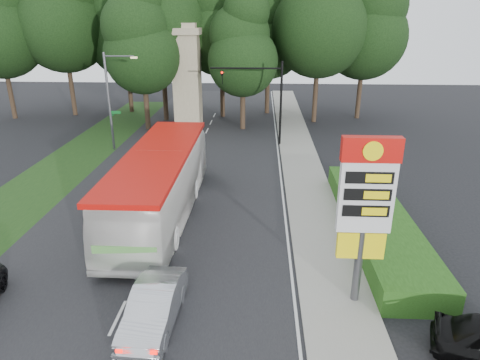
{
  "coord_description": "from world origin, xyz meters",
  "views": [
    {
      "loc": [
        5.31,
        -12.51,
        10.81
      ],
      "look_at": [
        4.22,
        9.59,
        2.2
      ],
      "focal_mm": 32.0,
      "sensor_mm": 36.0,
      "label": 1
    }
  ],
  "objects_px": {
    "sedan_silver": "(154,307)",
    "monument": "(187,76)",
    "transit_bus": "(160,185)",
    "traffic_signal_mast": "(266,92)",
    "streetlight_signs": "(111,97)",
    "gas_station_pylon": "(366,200)"
  },
  "relations": [
    {
      "from": "traffic_signal_mast",
      "to": "streetlight_signs",
      "type": "relative_size",
      "value": 0.9
    },
    {
      "from": "traffic_signal_mast",
      "to": "streetlight_signs",
      "type": "xyz_separation_m",
      "value": [
        -12.67,
        -1.99,
        -0.23
      ]
    },
    {
      "from": "traffic_signal_mast",
      "to": "sedan_silver",
      "type": "bearing_deg",
      "value": -99.99
    },
    {
      "from": "streetlight_signs",
      "to": "monument",
      "type": "height_order",
      "value": "monument"
    },
    {
      "from": "streetlight_signs",
      "to": "transit_bus",
      "type": "bearing_deg",
      "value": -61.88
    },
    {
      "from": "traffic_signal_mast",
      "to": "streetlight_signs",
      "type": "bearing_deg",
      "value": -171.08
    },
    {
      "from": "traffic_signal_mast",
      "to": "sedan_silver",
      "type": "relative_size",
      "value": 1.58
    },
    {
      "from": "sedan_silver",
      "to": "monument",
      "type": "bearing_deg",
      "value": 98.92
    },
    {
      "from": "transit_bus",
      "to": "traffic_signal_mast",
      "type": "bearing_deg",
      "value": 68.62
    },
    {
      "from": "gas_station_pylon",
      "to": "streetlight_signs",
      "type": "height_order",
      "value": "streetlight_signs"
    },
    {
      "from": "gas_station_pylon",
      "to": "sedan_silver",
      "type": "distance_m",
      "value": 8.71
    },
    {
      "from": "monument",
      "to": "transit_bus",
      "type": "height_order",
      "value": "monument"
    },
    {
      "from": "gas_station_pylon",
      "to": "transit_bus",
      "type": "bearing_deg",
      "value": 142.01
    },
    {
      "from": "gas_station_pylon",
      "to": "streetlight_signs",
      "type": "xyz_separation_m",
      "value": [
        -16.19,
        20.01,
        -0.01
      ]
    },
    {
      "from": "monument",
      "to": "sedan_silver",
      "type": "bearing_deg",
      "value": -83.29
    },
    {
      "from": "traffic_signal_mast",
      "to": "sedan_silver",
      "type": "xyz_separation_m",
      "value": [
        -4.18,
        -23.73,
        -3.92
      ]
    },
    {
      "from": "gas_station_pylon",
      "to": "streetlight_signs",
      "type": "distance_m",
      "value": 25.74
    },
    {
      "from": "monument",
      "to": "sedan_silver",
      "type": "relative_size",
      "value": 2.2
    },
    {
      "from": "streetlight_signs",
      "to": "sedan_silver",
      "type": "height_order",
      "value": "streetlight_signs"
    },
    {
      "from": "transit_bus",
      "to": "sedan_silver",
      "type": "relative_size",
      "value": 3.02
    },
    {
      "from": "traffic_signal_mast",
      "to": "transit_bus",
      "type": "height_order",
      "value": "traffic_signal_mast"
    },
    {
      "from": "gas_station_pylon",
      "to": "monument",
      "type": "relative_size",
      "value": 0.68
    }
  ]
}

